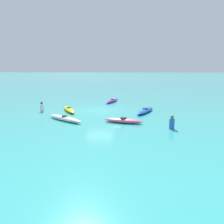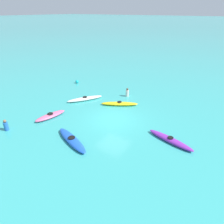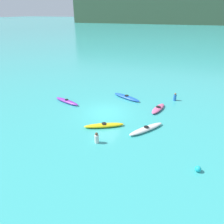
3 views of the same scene
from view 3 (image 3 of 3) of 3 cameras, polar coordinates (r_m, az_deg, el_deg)
ground_plane at (r=20.00m, az=-1.70°, el=-0.14°), size 600.00×600.00×0.00m
headland_cliff at (r=191.92m, az=17.51°, el=27.51°), size 160.52×67.17×32.61m
kayak_yellow at (r=17.48m, az=-2.23°, el=-3.73°), size 3.22×2.34×0.37m
kayak_purple at (r=22.65m, az=-12.48°, el=2.97°), size 3.46×1.35×0.37m
kayak_pink at (r=20.96m, az=12.72°, el=0.97°), size 1.14×2.80×0.37m
kayak_blue at (r=23.25m, az=4.09°, el=4.17°), size 3.62×1.86×0.37m
kayak_white at (r=17.21m, az=9.51°, el=-4.63°), size 2.41×3.36×0.37m
buoy_cyan at (r=14.09m, az=22.82°, el=-14.39°), size 0.38×0.38×0.38m
person_near_shore at (r=23.62m, az=17.11°, el=3.97°), size 0.41×0.41×0.88m
person_by_kayaks at (r=15.43m, az=-4.30°, el=-7.30°), size 0.36×0.36×0.88m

